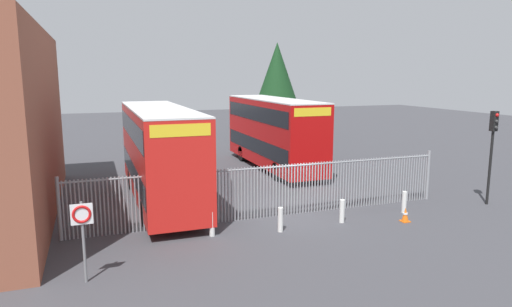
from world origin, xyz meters
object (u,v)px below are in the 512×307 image
double_decker_bus_near_gate (160,151)px  bollard_far_right (404,202)px  double_decker_bus_behind_fence_left (273,130)px  traffic_light_kerbside (493,140)px  bollard_near_left (212,224)px  speed_limit_sign_post (82,223)px  bollard_center_front (280,220)px  traffic_cone_by_gate (405,215)px  bollard_near_right (342,211)px

double_decker_bus_near_gate → bollard_far_right: size_ratio=11.38×
double_decker_bus_behind_fence_left → traffic_light_kerbside: 12.66m
double_decker_bus_near_gate → double_decker_bus_behind_fence_left: 9.59m
bollard_far_right → bollard_near_left: bearing=179.7°
speed_limit_sign_post → traffic_light_kerbside: 17.54m
bollard_center_front → traffic_cone_by_gate: 5.28m
bollard_near_left → bollard_near_right: (5.33, -0.28, 0.00)m
bollard_near_right → speed_limit_sign_post: bearing=-167.2°
traffic_cone_by_gate → bollard_center_front: bearing=173.0°
bollard_near_left → double_decker_bus_behind_fence_left: bearing=57.7°
double_decker_bus_near_gate → bollard_near_left: double_decker_bus_near_gate is taller
bollard_near_right → bollard_center_front: bearing=-176.8°
double_decker_bus_behind_fence_left → speed_limit_sign_post: bearing=-130.2°
bollard_center_front → bollard_near_right: same height
bollard_near_right → traffic_light_kerbside: 8.05m
bollard_near_right → bollard_near_left: bearing=177.0°
double_decker_bus_behind_fence_left → bollard_near_right: double_decker_bus_behind_fence_left is taller
bollard_near_left → bollard_near_right: size_ratio=1.00×
traffic_cone_by_gate → bollard_near_left: bearing=172.2°
double_decker_bus_near_gate → traffic_light_kerbside: double_decker_bus_near_gate is taller
bollard_center_front → traffic_cone_by_gate: (5.23, -0.64, -0.19)m
bollard_near_right → bollard_far_right: 3.21m
traffic_cone_by_gate → speed_limit_sign_post: 12.34m
traffic_cone_by_gate → traffic_light_kerbside: traffic_light_kerbside is taller
bollard_near_right → traffic_cone_by_gate: bollard_near_right is taller
double_decker_bus_behind_fence_left → bollard_center_front: 12.12m
double_decker_bus_near_gate → bollard_center_front: double_decker_bus_near_gate is taller
bollard_near_left → bollard_near_right: same height
bollard_near_right → speed_limit_sign_post: (-9.70, -2.21, 1.30)m
traffic_cone_by_gate → double_decker_bus_behind_fence_left: bearing=94.8°
double_decker_bus_behind_fence_left → traffic_cone_by_gate: size_ratio=18.32×
bollard_near_left → speed_limit_sign_post: 5.20m
double_decker_bus_near_gate → bollard_near_left: size_ratio=11.38×
bollard_center_front → speed_limit_sign_post: speed_limit_sign_post is taller
bollard_near_left → traffic_cone_by_gate: (7.80, -1.07, -0.19)m
bollard_center_front → double_decker_bus_behind_fence_left: bearing=69.2°
bollard_far_right → traffic_cone_by_gate: bearing=-125.4°
double_decker_bus_behind_fence_left → traffic_cone_by_gate: (0.99, -11.83, -2.13)m
double_decker_bus_near_gate → traffic_light_kerbside: 15.13m
double_decker_bus_near_gate → double_decker_bus_behind_fence_left: (7.88, 5.46, 0.00)m
bollard_far_right → speed_limit_sign_post: (-12.90, -2.44, 1.30)m
traffic_cone_by_gate → bollard_near_right: bearing=162.2°
double_decker_bus_near_gate → bollard_far_right: 11.16m
traffic_cone_by_gate → double_decker_bus_near_gate: bearing=144.3°
double_decker_bus_near_gate → traffic_cone_by_gate: 11.13m
traffic_cone_by_gate → traffic_light_kerbside: 5.90m
bollard_near_right → speed_limit_sign_post: 10.03m
bollard_center_front → bollard_near_right: bearing=3.2°
bollard_near_right → traffic_cone_by_gate: 2.60m
speed_limit_sign_post → traffic_cone_by_gate: bearing=6.6°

